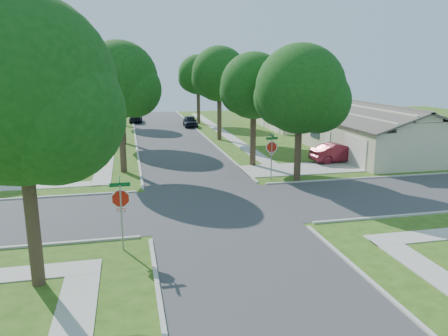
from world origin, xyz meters
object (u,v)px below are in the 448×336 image
object	(u,v)px
tree_sw_corner	(22,98)
tree_ne_corner	(301,93)
tree_e_far	(198,76)
tree_w_mid	(121,74)
house_ne_near	(376,136)
car_driveway	(339,153)
house_ne_far	(296,114)
car_curb_west	(136,118)
car_curb_east	(190,121)
stop_sign_ne	(272,149)
tree_e_near	(254,89)
house_nw_far	(22,118)
tree_e_mid	(220,77)
stop_sign_sw	(121,202)
tree_w_near	(120,83)
tree_w_far	(122,81)

from	to	relation	value
tree_sw_corner	tree_ne_corner	bearing A→B (deg)	39.07
tree_e_far	tree_w_mid	size ratio (longest dim) A/B	0.91
tree_e_far	tree_sw_corner	xyz separation A→B (m)	(-12.19, -41.00, 0.28)
house_ne_near	car_driveway	xyz separation A→B (m)	(-4.49, -2.30, -0.79)
tree_e_far	house_ne_far	bearing A→B (deg)	-24.03
car_curb_west	car_curb_east	bearing A→B (deg)	139.67
stop_sign_ne	tree_e_far	size ratio (longest dim) A/B	0.34
tree_e_near	tree_ne_corner	xyz separation A→B (m)	(1.61, -4.80, -0.05)
house_ne_near	tree_e_near	bearing A→B (deg)	-169.96
house_nw_far	car_driveway	size ratio (longest dim) A/B	3.10
tree_e_mid	car_driveway	world-z (taller)	tree_e_mid
stop_sign_ne	car_curb_east	bearing A→B (deg)	93.24
stop_sign_sw	house_ne_far	distance (m)	39.55
stop_sign_ne	tree_e_far	bearing A→B (deg)	89.90
tree_w_near	tree_ne_corner	xyz separation A→B (m)	(11.00, -4.80, -0.52)
tree_w_far	tree_sw_corner	distance (m)	41.10
tree_w_far	house_ne_near	bearing A→B (deg)	-48.10
house_nw_far	tree_ne_corner	bearing A→B (deg)	-51.19
stop_sign_sw	tree_w_near	bearing A→B (deg)	89.77
tree_e_mid	house_ne_far	size ratio (longest dim) A/B	0.68
tree_w_near	house_ne_near	xyz separation A→B (m)	(20.64, 1.99, -4.60)
tree_sw_corner	tree_ne_corner	xyz separation A→B (m)	(13.80, 11.20, -0.67)
tree_e_near	tree_e_mid	world-z (taller)	tree_e_mid
tree_w_far	tree_sw_corner	bearing A→B (deg)	-93.89
stop_sign_ne	tree_ne_corner	distance (m)	3.96
tree_w_mid	house_nw_far	world-z (taller)	tree_w_mid
tree_e_near	tree_w_near	world-z (taller)	tree_w_near
tree_e_near	tree_e_mid	size ratio (longest dim) A/B	0.90
stop_sign_ne	tree_w_far	xyz separation A→B (m)	(-9.35, 29.31, 3.48)
tree_w_far	car_curb_west	size ratio (longest dim) A/B	1.93
tree_e_mid	tree_sw_corner	bearing A→B (deg)	-113.53
tree_w_far	house_nw_far	size ratio (longest dim) A/B	0.59
car_curb_west	car_driveway	bearing A→B (deg)	120.09
stop_sign_ne	tree_w_far	bearing A→B (deg)	107.70
stop_sign_ne	house_nw_far	bearing A→B (deg)	127.16
tree_w_mid	tree_sw_corner	distance (m)	28.14
tree_e_near	car_curb_east	size ratio (longest dim) A/B	2.10
tree_e_mid	tree_sw_corner	size ratio (longest dim) A/B	0.96
tree_e_far	house_ne_near	bearing A→B (deg)	-63.97
stop_sign_sw	house_ne_near	size ratio (longest dim) A/B	0.22
house_ne_near	house_ne_far	distance (m)	18.00
stop_sign_sw	stop_sign_ne	size ratio (longest dim) A/B	1.00
tree_w_near	car_driveway	world-z (taller)	tree_w_near
tree_sw_corner	car_driveway	xyz separation A→B (m)	(18.94, 15.69, -5.54)
stop_sign_ne	car_curb_east	distance (m)	26.61
stop_sign_sw	house_ne_near	xyz separation A→B (m)	(20.69, 15.70, -0.51)
stop_sign_sw	tree_ne_corner	bearing A→B (deg)	38.84
tree_e_near	house_ne_near	xyz separation A→B (m)	(11.24, 1.99, -4.13)
car_driveway	car_curb_east	size ratio (longest dim) A/B	1.11
house_ne_far	house_nw_far	bearing A→B (deg)	174.64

